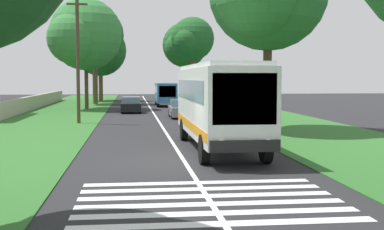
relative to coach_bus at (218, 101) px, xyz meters
The scene contains 15 objects.
ground 4.35m from the coach_bus, 151.57° to the left, with size 160.00×160.00×0.00m, color #262628.
grass_verge_left 15.52m from the coach_bus, 40.58° to the left, with size 120.00×8.00×0.04m, color #2D6628.
grass_verge_right 13.48m from the coach_bus, 28.73° to the right, with size 120.00×8.00×0.04m, color #2D6628.
centre_line 12.01m from the coach_bus, ahead, with size 110.00×0.16×0.01m, color silver.
coach_bus is the anchor object (origin of this frame).
zebra_crossing 9.90m from the coach_bus, 169.26° to the left, with size 4.95×6.80×0.01m.
trailing_car_0 18.37m from the coach_bus, ahead, with size 4.30×1.78×1.43m.
trailing_car_1 25.16m from the coach_bus, ahead, with size 4.30×1.78×1.43m.
trailing_minibus_0 34.92m from the coach_bus, ahead, with size 6.00×2.14×2.53m.
roadside_tree_left_0 31.77m from the coach_bus, 15.39° to the left, with size 8.91×7.09×10.87m.
roadside_tree_left_1 49.65m from the coach_bus, ahead, with size 8.28×6.86×10.13m.
roadside_tree_left_2 41.50m from the coach_bus, 11.46° to the left, with size 8.02×6.80×11.46m.
roadside_tree_right_1 57.62m from the coach_bus, ahead, with size 7.85×6.80×11.41m.
roadside_tree_right_3 37.78m from the coach_bus, ahead, with size 5.65×4.92×9.98m.
utility_pole 15.85m from the coach_bus, 27.96° to the left, with size 0.24×1.40×8.66m.
Camera 1 is at (-19.51, 1.99, 3.17)m, focal length 49.42 mm.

